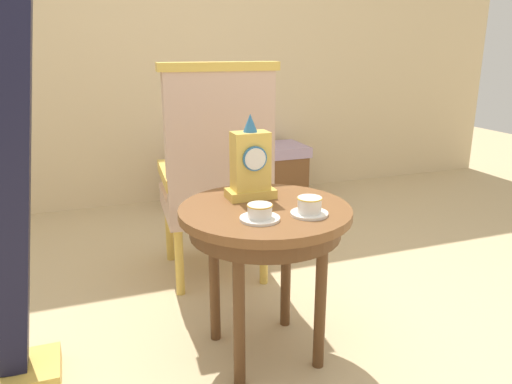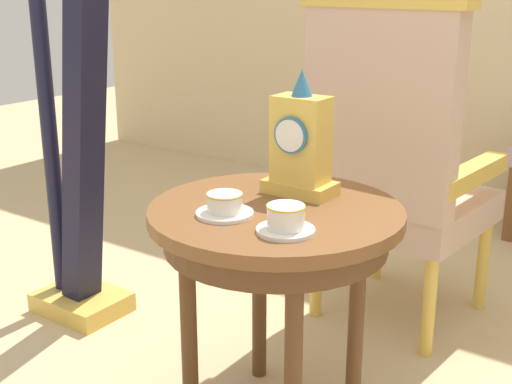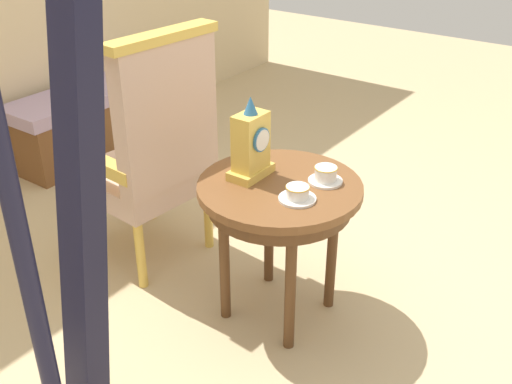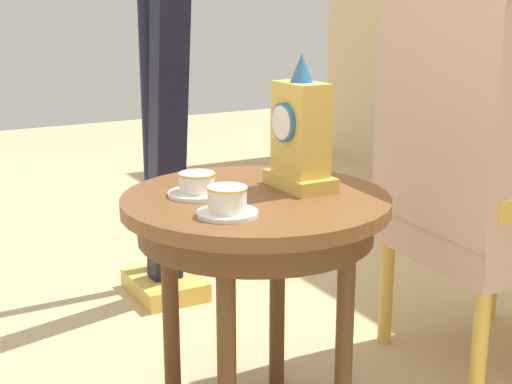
{
  "view_description": "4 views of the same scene",
  "coord_description": "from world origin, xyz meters",
  "px_view_note": "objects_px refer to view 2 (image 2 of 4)",
  "views": [
    {
      "loc": [
        -0.75,
        -1.66,
        1.22
      ],
      "look_at": [
        -0.1,
        0.08,
        0.67
      ],
      "focal_mm": 34.9,
      "sensor_mm": 36.0,
      "label": 1
    },
    {
      "loc": [
        0.82,
        -1.39,
        1.19
      ],
      "look_at": [
        -0.15,
        -0.01,
        0.66
      ],
      "focal_mm": 48.2,
      "sensor_mm": 36.0,
      "label": 2
    },
    {
      "loc": [
        -1.88,
        -1.17,
        1.75
      ],
      "look_at": [
        -0.12,
        0.1,
        0.57
      ],
      "focal_mm": 43.01,
      "sensor_mm": 36.0,
      "label": 3
    },
    {
      "loc": [
        1.42,
        -0.84,
        1.1
      ],
      "look_at": [
        -0.13,
        0.02,
        0.63
      ],
      "focal_mm": 51.95,
      "sensor_mm": 36.0,
      "label": 4
    }
  ],
  "objects_px": {
    "teacup_left": "(225,206)",
    "teacup_right": "(286,220)",
    "harp": "(73,121)",
    "mantel_clock": "(301,145)",
    "armchair": "(393,163)",
    "side_table": "(275,237)"
  },
  "relations": [
    {
      "from": "teacup_left",
      "to": "teacup_right",
      "type": "height_order",
      "value": "teacup_right"
    },
    {
      "from": "teacup_right",
      "to": "harp",
      "type": "relative_size",
      "value": 0.08
    },
    {
      "from": "teacup_left",
      "to": "mantel_clock",
      "type": "distance_m",
      "value": 0.29
    },
    {
      "from": "teacup_right",
      "to": "harp",
      "type": "distance_m",
      "value": 1.07
    },
    {
      "from": "teacup_left",
      "to": "teacup_right",
      "type": "distance_m",
      "value": 0.19
    },
    {
      "from": "armchair",
      "to": "harp",
      "type": "height_order",
      "value": "harp"
    },
    {
      "from": "teacup_right",
      "to": "side_table",
      "type": "bearing_deg",
      "value": 131.18
    },
    {
      "from": "teacup_right",
      "to": "mantel_clock",
      "type": "relative_size",
      "value": 0.41
    },
    {
      "from": "side_table",
      "to": "teacup_right",
      "type": "bearing_deg",
      "value": -48.82
    },
    {
      "from": "armchair",
      "to": "mantel_clock",
      "type": "bearing_deg",
      "value": -91.88
    },
    {
      "from": "mantel_clock",
      "to": "teacup_left",
      "type": "bearing_deg",
      "value": -102.71
    },
    {
      "from": "armchair",
      "to": "harp",
      "type": "relative_size",
      "value": 0.64
    },
    {
      "from": "side_table",
      "to": "armchair",
      "type": "xyz_separation_m",
      "value": [
        0.01,
        0.71,
        0.04
      ]
    },
    {
      "from": "teacup_left",
      "to": "mantel_clock",
      "type": "bearing_deg",
      "value": 77.29
    },
    {
      "from": "side_table",
      "to": "teacup_right",
      "type": "height_order",
      "value": "teacup_right"
    },
    {
      "from": "teacup_right",
      "to": "mantel_clock",
      "type": "height_order",
      "value": "mantel_clock"
    },
    {
      "from": "armchair",
      "to": "teacup_left",
      "type": "bearing_deg",
      "value": -95.29
    },
    {
      "from": "armchair",
      "to": "teacup_right",
      "type": "bearing_deg",
      "value": -82.56
    },
    {
      "from": "teacup_right",
      "to": "armchair",
      "type": "relative_size",
      "value": 0.12
    },
    {
      "from": "side_table",
      "to": "teacup_right",
      "type": "relative_size",
      "value": 4.8
    },
    {
      "from": "teacup_left",
      "to": "harp",
      "type": "xyz_separation_m",
      "value": [
        -0.84,
        0.26,
        0.07
      ]
    },
    {
      "from": "mantel_clock",
      "to": "armchair",
      "type": "relative_size",
      "value": 0.29
    }
  ]
}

